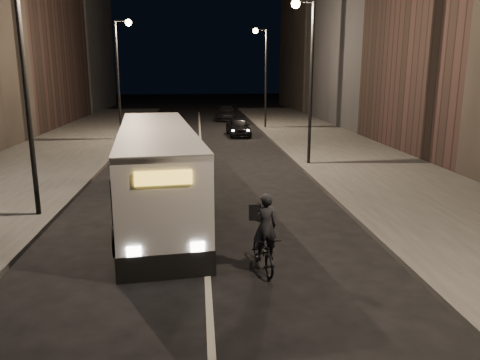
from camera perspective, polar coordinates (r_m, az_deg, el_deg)
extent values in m
plane|color=black|center=(12.70, -4.09, -9.53)|extent=(180.00, 180.00, 0.00)
cube|color=#343432|center=(27.56, 13.26, 2.78)|extent=(7.00, 70.00, 0.16)
cube|color=#343432|center=(27.46, -22.76, 2.06)|extent=(7.00, 70.00, 0.16)
cube|color=black|center=(42.78, 18.23, 20.11)|extent=(8.00, 61.00, 21.00)
cylinder|color=black|center=(24.42, 8.66, 11.33)|extent=(0.16, 0.16, 8.00)
cube|color=black|center=(24.52, 7.91, 20.73)|extent=(0.90, 0.08, 0.08)
sphere|color=#FFD18C|center=(24.41, 6.80, 20.56)|extent=(0.44, 0.44, 0.44)
cylinder|color=black|center=(40.14, 3.16, 12.14)|extent=(0.16, 0.16, 8.00)
cube|color=black|center=(40.20, 2.57, 17.85)|extent=(0.90, 0.08, 0.08)
sphere|color=#FFD18C|center=(40.14, 1.90, 17.72)|extent=(0.44, 0.44, 0.44)
cylinder|color=black|center=(16.65, -24.58, 9.49)|extent=(0.16, 0.16, 8.00)
cylinder|color=black|center=(34.16, -14.62, 11.55)|extent=(0.16, 0.16, 8.00)
cube|color=black|center=(34.24, -14.25, 18.29)|extent=(0.90, 0.08, 0.08)
sphere|color=#FFD18C|center=(34.17, -13.46, 18.18)|extent=(0.44, 0.44, 0.44)
cube|color=silver|center=(16.47, -10.06, 1.06)|extent=(3.58, 11.39, 2.99)
cube|color=black|center=(16.39, -10.12, 2.50)|extent=(3.61, 11.03, 1.07)
cube|color=silver|center=(16.23, -10.27, 6.06)|extent=(3.60, 11.39, 0.17)
cube|color=gold|center=(10.79, -9.33, 0.27)|extent=(1.31, 0.26, 0.33)
cylinder|color=black|center=(13.00, -14.50, -7.18)|extent=(0.43, 0.96, 0.93)
cylinder|color=black|center=(13.07, -4.17, -6.67)|extent=(0.43, 0.96, 0.93)
cylinder|color=black|center=(20.17, -13.58, 0.13)|extent=(0.43, 0.96, 0.93)
cylinder|color=black|center=(20.21, -6.96, 0.44)|extent=(0.43, 0.96, 0.93)
imported|color=black|center=(11.91, 2.88, -8.69)|extent=(0.84, 1.83, 0.92)
imported|color=black|center=(11.48, 3.06, -5.71)|extent=(0.66, 0.48, 1.69)
imported|color=black|center=(36.08, -0.22, 6.51)|extent=(1.85, 4.12, 1.38)
imported|color=#39393C|center=(34.23, -10.40, 6.04)|extent=(1.92, 4.69, 1.51)
imported|color=black|center=(47.77, -1.62, 8.19)|extent=(2.59, 5.18, 1.44)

